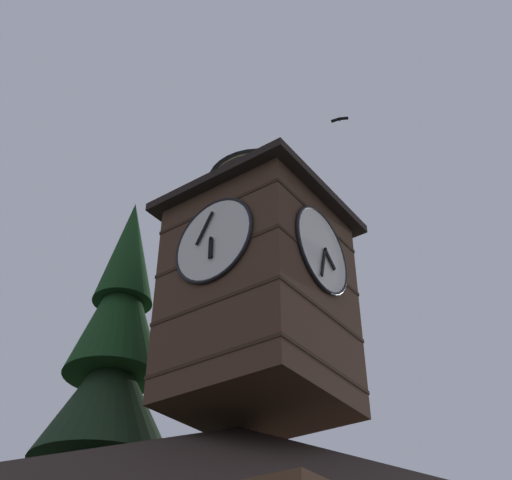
# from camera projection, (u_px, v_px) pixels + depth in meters

# --- Properties ---
(clock_tower) EXTENTS (4.72, 4.72, 8.77)m
(clock_tower) POSITION_uv_depth(u_px,v_px,m) (259.00, 276.00, 18.49)
(clock_tower) COLOR #4C3323
(clock_tower) RESTS_ON building_main
(pine_tree_behind) EXTENTS (6.01, 6.01, 15.74)m
(pine_tree_behind) POSITION_uv_depth(u_px,v_px,m) (99.00, 476.00, 17.70)
(pine_tree_behind) COLOR #473323
(pine_tree_behind) RESTS_ON ground_plane
(flying_bird_high) EXTENTS (0.34, 0.65, 0.10)m
(flying_bird_high) POSITION_uv_depth(u_px,v_px,m) (340.00, 119.00, 24.64)
(flying_bird_high) COLOR black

